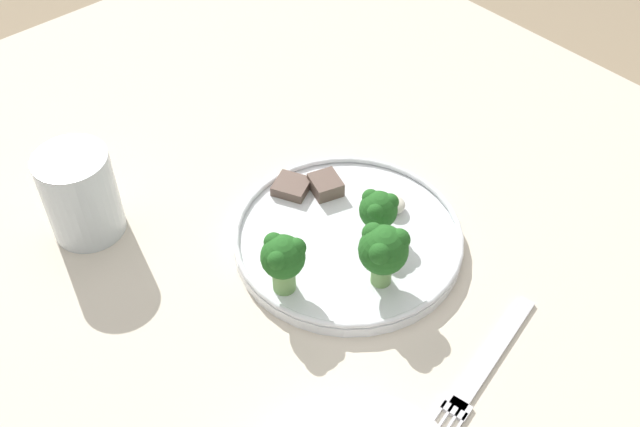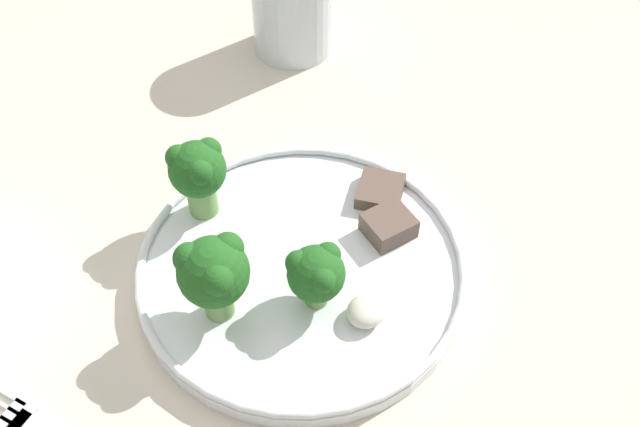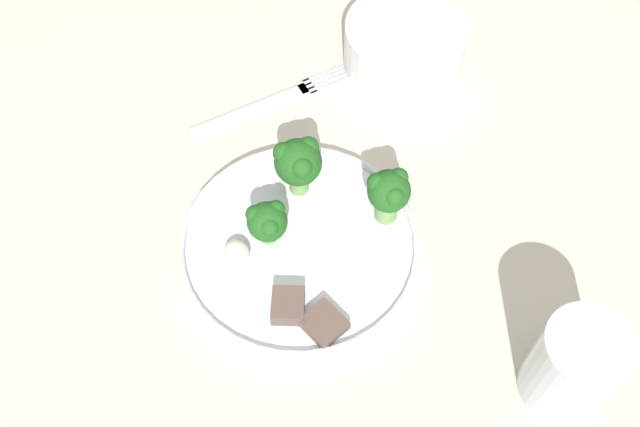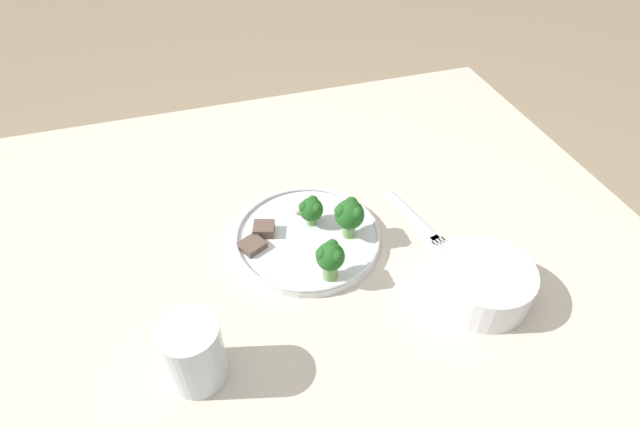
% 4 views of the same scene
% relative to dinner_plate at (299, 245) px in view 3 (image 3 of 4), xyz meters
% --- Properties ---
extents(table, '(1.17, 1.17, 0.71)m').
position_rel_dinner_plate_xyz_m(table, '(0.02, 0.11, -0.09)').
color(table, beige).
rests_on(table, ground_plane).
extents(dinner_plate, '(0.24, 0.24, 0.02)m').
position_rel_dinner_plate_xyz_m(dinner_plate, '(0.00, 0.00, 0.00)').
color(dinner_plate, white).
rests_on(dinner_plate, table).
extents(fork, '(0.06, 0.20, 0.00)m').
position_rel_dinner_plate_xyz_m(fork, '(-0.19, 0.02, -0.01)').
color(fork, silver).
rests_on(fork, table).
extents(cream_bowl, '(0.14, 0.14, 0.06)m').
position_rel_dinner_plate_xyz_m(cream_bowl, '(-0.21, 0.18, 0.02)').
color(cream_bowl, silver).
rests_on(cream_bowl, table).
extents(drinking_glass, '(0.07, 0.07, 0.10)m').
position_rel_dinner_plate_xyz_m(drinking_glass, '(0.20, 0.19, 0.03)').
color(drinking_glass, silver).
rests_on(drinking_glass, table).
extents(broccoli_floret_near_rim_left, '(0.05, 0.05, 0.07)m').
position_rel_dinner_plate_xyz_m(broccoli_floret_near_rim_left, '(-0.06, 0.02, 0.05)').
color(broccoli_floret_near_rim_left, '#709E56').
rests_on(broccoli_floret_near_rim_left, dinner_plate).
extents(broccoli_floret_center_left, '(0.04, 0.04, 0.05)m').
position_rel_dinner_plate_xyz_m(broccoli_floret_center_left, '(-0.01, -0.03, 0.03)').
color(broccoli_floret_center_left, '#709E56').
rests_on(broccoli_floret_center_left, dinner_plate).
extents(broccoli_floret_back_left, '(0.04, 0.04, 0.07)m').
position_rel_dinner_plate_xyz_m(broccoli_floret_back_left, '(-0.01, 0.09, 0.05)').
color(broccoli_floret_back_left, '#709E56').
rests_on(broccoli_floret_back_left, dinner_plate).
extents(meat_slice_front_slice, '(0.05, 0.05, 0.01)m').
position_rel_dinner_plate_xyz_m(meat_slice_front_slice, '(0.09, -0.00, 0.01)').
color(meat_slice_front_slice, brown).
rests_on(meat_slice_front_slice, dinner_plate).
extents(meat_slice_middle_slice, '(0.04, 0.04, 0.02)m').
position_rel_dinner_plate_xyz_m(meat_slice_middle_slice, '(0.07, -0.03, 0.01)').
color(meat_slice_middle_slice, brown).
rests_on(meat_slice_middle_slice, dinner_plate).
extents(sauce_dollop, '(0.03, 0.03, 0.02)m').
position_rel_dinner_plate_xyz_m(sauce_dollop, '(-0.00, -0.06, 0.01)').
color(sauce_dollop, silver).
rests_on(sauce_dollop, dinner_plate).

